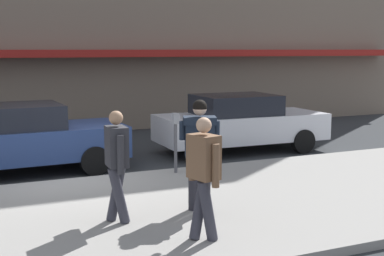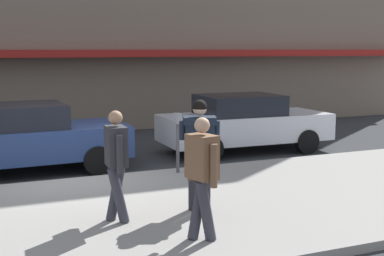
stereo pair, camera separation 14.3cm
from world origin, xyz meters
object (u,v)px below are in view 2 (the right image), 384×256
at_px(man_texting_on_phone, 200,143).
at_px(pedestrian_dark_coat, 202,171).
at_px(parked_sedan_mid, 23,138).
at_px(parking_meter, 178,134).
at_px(pedestrian_with_bag, 116,159).
at_px(parked_sedan_far, 244,123).

xyz_separation_m(man_texting_on_phone, pedestrian_dark_coat, (-0.53, -1.27, -0.14)).
bearing_deg(parked_sedan_mid, pedestrian_dark_coat, -73.13).
bearing_deg(parking_meter, parked_sedan_mid, 147.45).
bearing_deg(pedestrian_with_bag, parking_meter, 52.32).
xyz_separation_m(man_texting_on_phone, parking_meter, (0.66, 2.62, -0.28)).
distance_m(parked_sedan_far, pedestrian_with_bag, 6.78).
distance_m(pedestrian_with_bag, parking_meter, 3.35).
relative_size(man_texting_on_phone, pedestrian_with_bag, 1.06).
height_order(pedestrian_with_bag, pedestrian_dark_coat, same).
height_order(parked_sedan_far, pedestrian_with_bag, pedestrian_with_bag).
distance_m(parked_sedan_far, man_texting_on_phone, 5.88).
xyz_separation_m(parked_sedan_mid, parked_sedan_far, (5.69, 0.27, 0.00)).
distance_m(pedestrian_dark_coat, parking_meter, 4.07).
bearing_deg(parking_meter, man_texting_on_phone, -104.20).
distance_m(pedestrian_with_bag, pedestrian_dark_coat, 1.51).
xyz_separation_m(parked_sedan_mid, pedestrian_with_bag, (0.90, -4.52, 0.32)).
relative_size(man_texting_on_phone, pedestrian_dark_coat, 1.06).
height_order(pedestrian_with_bag, parking_meter, pedestrian_with_bag).
distance_m(parked_sedan_far, parking_meter, 3.49).
relative_size(parked_sedan_mid, pedestrian_dark_coat, 2.68).
height_order(parked_sedan_far, parking_meter, parked_sedan_far).
bearing_deg(parking_meter, pedestrian_dark_coat, -107.04).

